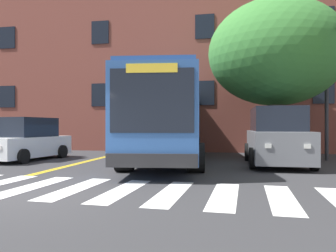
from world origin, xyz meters
TOP-DOWN VIEW (x-y plane):
  - ground_plane at (0.00, 0.00)m, footprint 120.00×120.00m
  - crosswalk at (-0.92, 1.04)m, footprint 15.93×3.60m
  - lane_line_yellow_inner at (-1.60, 15.04)m, footprint 0.12×36.00m
  - lane_line_yellow_outer at (-1.44, 15.04)m, footprint 0.12×36.00m
  - city_bus at (1.80, 7.67)m, footprint 3.83×11.87m
  - car_white_near_lane at (-4.39, 6.71)m, footprint 2.40×4.34m
  - car_grey_far_lane at (6.23, 6.81)m, footprint 2.26×4.68m
  - car_navy_behind_bus at (0.65, 17.69)m, footprint 2.09×3.90m
  - traffic_light_near_corner at (8.49, 7.46)m, footprint 0.58×3.94m
  - street_tree_curbside_large at (6.51, 9.14)m, footprint 7.21×7.03m
  - building_facade at (3.03, 15.65)m, footprint 31.85×6.45m

SIDE VIEW (x-z plane):
  - ground_plane at x=0.00m, z-range 0.00..0.00m
  - lane_line_yellow_inner at x=-1.60m, z-range 0.00..0.01m
  - lane_line_yellow_outer at x=-1.44m, z-range 0.00..0.01m
  - crosswalk at x=-0.92m, z-range 0.00..0.01m
  - car_navy_behind_bus at x=0.65m, z-range -0.08..1.71m
  - car_white_near_lane at x=-4.39m, z-range -0.08..1.80m
  - car_grey_far_lane at x=6.23m, z-range -0.06..2.16m
  - city_bus at x=1.80m, z-range 0.16..3.54m
  - traffic_light_near_corner at x=8.49m, z-range 0.95..6.71m
  - street_tree_curbside_large at x=6.51m, z-range 1.19..8.38m
  - building_facade at x=3.03m, z-range 0.01..13.65m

